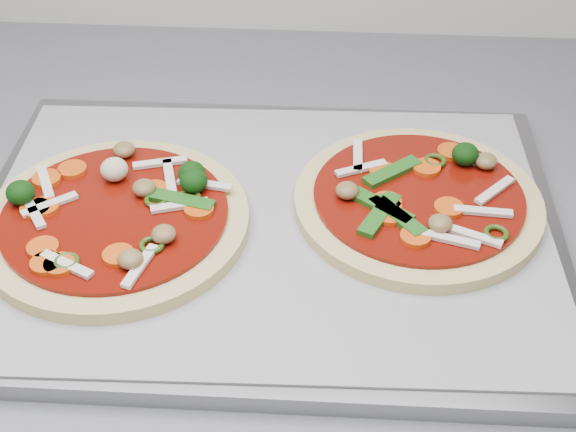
{
  "coord_description": "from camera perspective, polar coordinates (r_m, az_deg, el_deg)",
  "views": [
    {
      "loc": [
        0.18,
        0.7,
        1.36
      ],
      "look_at": [
        0.15,
        1.21,
        0.93
      ],
      "focal_mm": 50.0,
      "sensor_mm": 36.0,
      "label": 1
    }
  ],
  "objects": [
    {
      "name": "countertop",
      "position": [
        0.79,
        -10.48,
        1.94
      ],
      "size": [
        3.6,
        0.6,
        0.04
      ],
      "primitive_type": "cube",
      "color": "slate",
      "rests_on": "base_cabinet"
    },
    {
      "name": "baking_tray",
      "position": [
        0.68,
        -1.56,
        -0.93
      ],
      "size": [
        0.5,
        0.37,
        0.02
      ],
      "primitive_type": "cube",
      "rotation": [
        0.0,
        0.0,
        0.0
      ],
      "color": "gray",
      "rests_on": "countertop"
    },
    {
      "name": "parchment",
      "position": [
        0.68,
        -1.57,
        -0.34
      ],
      "size": [
        0.49,
        0.36,
        0.0
      ],
      "primitive_type": "cube",
      "rotation": [
        0.0,
        0.0,
        0.03
      ],
      "color": "#9A9A9F",
      "rests_on": "baking_tray"
    },
    {
      "name": "pizza_left",
      "position": [
        0.68,
        -12.09,
        -0.1
      ],
      "size": [
        0.23,
        0.23,
        0.04
      ],
      "rotation": [
        0.0,
        0.0,
        -0.04
      ],
      "color": "tan",
      "rests_on": "parchment"
    },
    {
      "name": "pizza_right",
      "position": [
        0.69,
        9.26,
        1.14
      ],
      "size": [
        0.25,
        0.25,
        0.04
      ],
      "rotation": [
        0.0,
        0.0,
        0.17
      ],
      "color": "tan",
      "rests_on": "parchment"
    }
  ]
}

